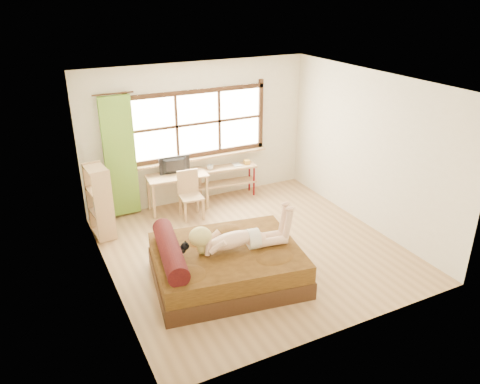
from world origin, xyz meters
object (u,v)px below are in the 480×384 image
chair (190,192)px  pipe_shelf (225,175)px  bed (224,264)px  woman (238,229)px  desk (177,180)px  kitten (176,250)px  bookshelf (100,202)px

chair → pipe_shelf: size_ratio=0.67×
bed → pipe_shelf: size_ratio=1.75×
woman → chair: bearing=96.2°
woman → bed: bearing=173.1°
bed → desk: bearing=94.4°
desk → pipe_shelf: bearing=10.3°
kitten → chair: chair is taller
desk → pipe_shelf: size_ratio=0.87×
bed → desk: size_ratio=2.00×
bookshelf → woman: bearing=-61.1°
woman → pipe_shelf: size_ratio=1.10×
chair → bookshelf: size_ratio=0.70×
kitten → desk: (0.89, 2.47, -0.03)m
bed → bookshelf: bookshelf is taller
desk → bookshelf: bearing=-161.3°
kitten → bookshelf: 2.15m
woman → kitten: woman is taller
woman → chair: woman is taller
bed → woman: (0.20, -0.06, 0.55)m
bed → bookshelf: bearing=130.1°
chair → desk: bearing=109.7°
chair → bookshelf: bearing=-175.1°
kitten → bookshelf: (-0.62, 2.06, -0.00)m
chair → bed: bearing=-94.6°
chair → pipe_shelf: 1.06m
desk → kitten: bearing=-106.0°
bed → chair: (0.32, 2.19, 0.21)m
woman → kitten: size_ratio=4.67×
chair → pipe_shelf: chair is taller
kitten → pipe_shelf: kitten is taller
chair → pipe_shelf: bearing=31.3°
pipe_shelf → desk: bearing=-167.3°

